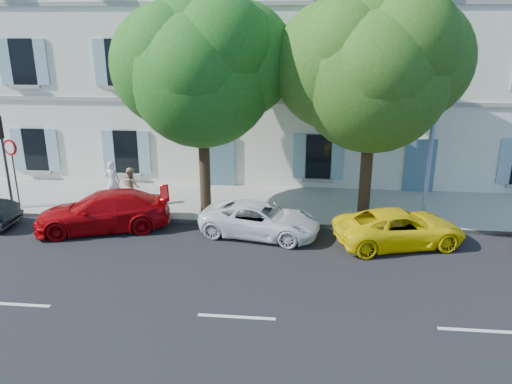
# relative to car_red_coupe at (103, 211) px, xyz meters

# --- Properties ---
(ground) EXTENTS (90.00, 90.00, 0.00)m
(ground) POSITION_rel_car_red_coupe_xyz_m (5.64, -1.33, -0.70)
(ground) COLOR black
(sidewalk) EXTENTS (36.00, 4.50, 0.15)m
(sidewalk) POSITION_rel_car_red_coupe_xyz_m (5.64, 3.12, -0.62)
(sidewalk) COLOR #A09E96
(sidewalk) RESTS_ON ground
(kerb) EXTENTS (36.00, 0.16, 0.16)m
(kerb) POSITION_rel_car_red_coupe_xyz_m (5.64, 0.95, -0.62)
(kerb) COLOR #9E998E
(kerb) RESTS_ON ground
(building) EXTENTS (28.00, 7.00, 12.00)m
(building) POSITION_rel_car_red_coupe_xyz_m (5.64, 8.87, 5.30)
(building) COLOR white
(building) RESTS_ON ground
(car_red_coupe) EXTENTS (5.16, 3.28, 1.39)m
(car_red_coupe) POSITION_rel_car_red_coupe_xyz_m (0.00, 0.00, 0.00)
(car_red_coupe) COLOR #A50408
(car_red_coupe) RESTS_ON ground
(car_white_coupe) EXTENTS (4.50, 2.68, 1.17)m
(car_white_coupe) POSITION_rel_car_red_coupe_xyz_m (5.74, 0.03, -0.11)
(car_white_coupe) COLOR white
(car_white_coupe) RESTS_ON ground
(car_yellow_supercar) EXTENTS (4.75, 3.12, 1.22)m
(car_yellow_supercar) POSITION_rel_car_red_coupe_xyz_m (10.51, -0.30, -0.09)
(car_yellow_supercar) COLOR yellow
(car_yellow_supercar) RESTS_ON ground
(tree_left) EXTENTS (5.31, 5.31, 8.23)m
(tree_left) POSITION_rel_car_red_coupe_xyz_m (3.45, 1.69, 4.75)
(tree_left) COLOR #3A2819
(tree_left) RESTS_ON sidewalk
(tree_right) EXTENTS (5.38, 5.38, 8.29)m
(tree_right) POSITION_rel_car_red_coupe_xyz_m (9.49, 1.57, 4.77)
(tree_right) COLOR #3A2819
(tree_right) RESTS_ON sidewalk
(traffic_light) EXTENTS (0.33, 0.42, 3.75)m
(traffic_light) POSITION_rel_car_red_coupe_xyz_m (-4.38, 1.29, 2.17)
(traffic_light) COLOR #383A3D
(traffic_light) RESTS_ON sidewalk
(road_sign) EXTENTS (0.63, 0.20, 2.76)m
(road_sign) POSITION_rel_car_red_coupe_xyz_m (-4.23, 1.63, 1.44)
(road_sign) COLOR #383A3D
(road_sign) RESTS_ON sidewalk
(street_lamp) EXTENTS (0.41, 1.75, 8.14)m
(street_lamp) POSITION_rel_car_red_coupe_xyz_m (11.67, 1.32, 4.07)
(street_lamp) COLOR #7293BF
(street_lamp) RESTS_ON sidewalk
(pedestrian_a) EXTENTS (0.64, 0.43, 1.72)m
(pedestrian_a) POSITION_rel_car_red_coupe_xyz_m (-0.63, 2.61, 0.31)
(pedestrian_a) COLOR silver
(pedestrian_a) RESTS_ON sidewalk
(pedestrian_b) EXTENTS (0.96, 0.95, 1.56)m
(pedestrian_b) POSITION_rel_car_red_coupe_xyz_m (0.27, 2.29, 0.24)
(pedestrian_b) COLOR tan
(pedestrian_b) RESTS_ON sidewalk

